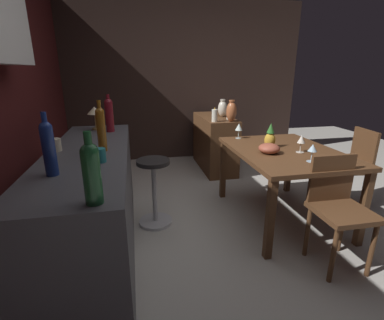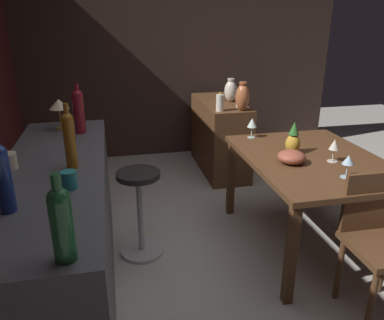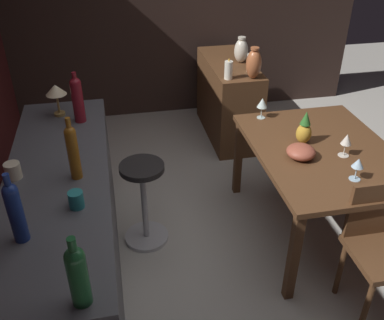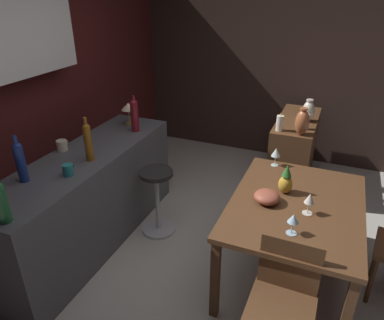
{
  "view_description": "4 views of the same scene",
  "coord_description": "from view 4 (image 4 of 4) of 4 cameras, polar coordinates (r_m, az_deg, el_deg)",
  "views": [
    {
      "loc": [
        -2.3,
        1.0,
        1.48
      ],
      "look_at": [
        0.09,
        0.5,
        0.7
      ],
      "focal_mm": 26.27,
      "sensor_mm": 36.0,
      "label": 1
    },
    {
      "loc": [
        -2.3,
        1.0,
        1.73
      ],
      "look_at": [
        0.3,
        0.43,
        0.72
      ],
      "focal_mm": 35.83,
      "sensor_mm": 36.0,
      "label": 2
    },
    {
      "loc": [
        -2.3,
        1.0,
        2.32
      ],
      "look_at": [
        0.15,
        0.5,
        0.75
      ],
      "focal_mm": 40.62,
      "sensor_mm": 36.0,
      "label": 3
    },
    {
      "loc": [
        -2.3,
        -0.6,
        2.25
      ],
      "look_at": [
        0.42,
        0.54,
        0.78
      ],
      "focal_mm": 33.4,
      "sensor_mm": 36.0,
      "label": 4
    }
  ],
  "objects": [
    {
      "name": "pineapple_centerpiece",
      "position": [
        2.92,
        14.75,
        -3.26
      ],
      "size": [
        0.11,
        0.11,
        0.25
      ],
      "color": "gold",
      "rests_on": "dining_table"
    },
    {
      "name": "cup_teal",
      "position": [
        2.93,
        -19.18,
        -1.49
      ],
      "size": [
        0.11,
        0.08,
        0.09
      ],
      "color": "teal",
      "rests_on": "kitchen_counter"
    },
    {
      "name": "wine_bottle_ruby",
      "position": [
        3.61,
        -9.16,
        7.26
      ],
      "size": [
        0.08,
        0.08,
        0.37
      ],
      "color": "maroon",
      "rests_on": "kitchen_counter"
    },
    {
      "name": "pillar_candle_tall",
      "position": [
        3.93,
        13.84,
        5.74
      ],
      "size": [
        0.08,
        0.08,
        0.19
      ],
      "color": "white",
      "rests_on": "sideboard_cabinet"
    },
    {
      "name": "cup_cream",
      "position": [
        3.39,
        -20.05,
        2.21
      ],
      "size": [
        0.13,
        0.09,
        0.1
      ],
      "color": "beige",
      "rests_on": "kitchen_counter"
    },
    {
      "name": "pillar_candle_short",
      "position": [
        4.05,
        17.77,
        5.84
      ],
      "size": [
        0.06,
        0.06,
        0.2
      ],
      "color": "white",
      "rests_on": "sideboard_cabinet"
    },
    {
      "name": "wine_glass_left",
      "position": [
        2.7,
        18.27,
        -5.95
      ],
      "size": [
        0.07,
        0.07,
        0.17
      ],
      "color": "silver",
      "rests_on": "dining_table"
    },
    {
      "name": "dining_table",
      "position": [
        2.9,
        16.19,
        -7.95
      ],
      "size": [
        1.31,
        0.97,
        0.74
      ],
      "color": "#56351E",
      "rests_on": "ground_plane"
    },
    {
      "name": "sideboard_cabinet",
      "position": [
        4.51,
        15.89,
        1.38
      ],
      "size": [
        1.1,
        0.44,
        0.82
      ],
      "primitive_type": "cube",
      "color": "#56351E",
      "rests_on": "ground_plane"
    },
    {
      "name": "counter_lamp",
      "position": [
        3.8,
        -10.13,
        8.21
      ],
      "size": [
        0.15,
        0.15,
        0.24
      ],
      "color": "#A58447",
      "rests_on": "kitchen_counter"
    },
    {
      "name": "bar_stool",
      "position": [
        3.5,
        -5.56,
        -6.34
      ],
      "size": [
        0.34,
        0.34,
        0.68
      ],
      "color": "#262323",
      "rests_on": "ground_plane"
    },
    {
      "name": "wine_glass_right",
      "position": [
        2.47,
        15.88,
        -9.09
      ],
      "size": [
        0.08,
        0.08,
        0.15
      ],
      "color": "silver",
      "rests_on": "dining_table"
    },
    {
      "name": "wine_bottle_green",
      "position": [
        2.49,
        -28.29,
        -5.65
      ],
      "size": [
        0.08,
        0.08,
        0.34
      ],
      "color": "#1E592D",
      "rests_on": "kitchen_counter"
    },
    {
      "name": "kitchen_counter",
      "position": [
        3.45,
        -16.18,
        -6.09
      ],
      "size": [
        2.1,
        0.6,
        0.9
      ],
      "primitive_type": "cube",
      "color": "#4C4C51",
      "rests_on": "ground_plane"
    },
    {
      "name": "fruit_bowl",
      "position": [
        2.79,
        11.89,
        -5.77
      ],
      "size": [
        0.2,
        0.2,
        0.09
      ],
      "primitive_type": "ellipsoid",
      "color": "#9E4C38",
      "rests_on": "dining_table"
    },
    {
      "name": "wine_bottle_amber",
      "position": [
        3.07,
        -16.28,
        2.99
      ],
      "size": [
        0.07,
        0.07,
        0.38
      ],
      "color": "#8C5114",
      "rests_on": "kitchen_counter"
    },
    {
      "name": "vase_copper",
      "position": [
        3.87,
        17.18,
        5.8
      ],
      "size": [
        0.14,
        0.14,
        0.29
      ],
      "color": "#B26038",
      "rests_on": "sideboard_cabinet"
    },
    {
      "name": "wine_glass_center",
      "position": [
        3.32,
        13.26,
        1.14
      ],
      "size": [
        0.08,
        0.08,
        0.17
      ],
      "color": "silver",
      "rests_on": "dining_table"
    },
    {
      "name": "wall_side_right",
      "position": [
        5.02,
        12.42,
        15.05
      ],
      "size": [
        0.1,
        4.4,
        2.6
      ],
      "primitive_type": "cube",
      "color": "#33231E",
      "rests_on": "ground_plane"
    },
    {
      "name": "wine_bottle_cobalt",
      "position": [
        2.92,
        -25.77,
        -0.04
      ],
      "size": [
        0.07,
        0.07,
        0.37
      ],
      "color": "navy",
      "rests_on": "kitchen_counter"
    },
    {
      "name": "wall_kitchen_back",
      "position": [
        3.59,
        -26.99,
        10.17
      ],
      "size": [
        5.2,
        0.33,
        2.6
      ],
      "color": "#4C1919",
      "rests_on": "ground_plane"
    },
    {
      "name": "vase_ceramic_ivory",
      "position": [
        4.28,
        18.08,
        7.44
      ],
      "size": [
        0.14,
        0.14,
        0.26
      ],
      "color": "beige",
      "rests_on": "sideboard_cabinet"
    },
    {
      "name": "ground_plane",
      "position": [
        3.28,
        6.18,
        -17.1
      ],
      "size": [
        9.0,
        9.0,
        0.0
      ],
      "primitive_type": "plane",
      "color": "#B7B2A8"
    },
    {
      "name": "chair_near_window",
      "position": [
        2.44,
        14.31,
        -20.8
      ],
      "size": [
        0.41,
        0.41,
        0.87
      ],
      "color": "#56351E",
      "rests_on": "ground_plane"
    }
  ]
}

